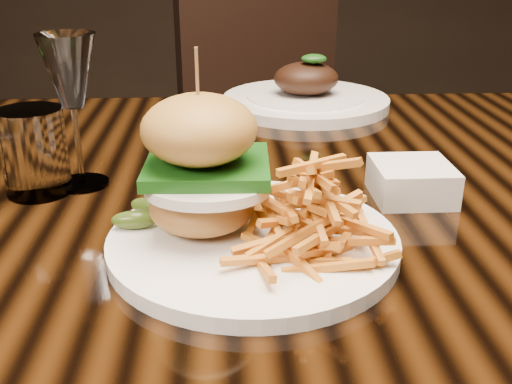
{
  "coord_description": "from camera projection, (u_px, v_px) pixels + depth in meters",
  "views": [
    {
      "loc": [
        -0.08,
        -0.66,
        1.02
      ],
      "look_at": [
        -0.05,
        -0.16,
        0.81
      ],
      "focal_mm": 42.0,
      "sensor_mm": 36.0,
      "label": 1
    }
  ],
  "objects": [
    {
      "name": "dining_table",
      "position": [
        289.0,
        243.0,
        0.75
      ],
      "size": [
        1.6,
        0.9,
        0.75
      ],
      "color": "black",
      "rests_on": "ground"
    },
    {
      "name": "burger_plate",
      "position": [
        251.0,
        199.0,
        0.55
      ],
      "size": [
        0.28,
        0.28,
        0.19
      ],
      "rotation": [
        0.0,
        0.0,
        -0.25
      ],
      "color": "white",
      "rests_on": "dining_table"
    },
    {
      "name": "ramekin",
      "position": [
        412.0,
        181.0,
        0.68
      ],
      "size": [
        0.11,
        0.11,
        0.04
      ],
      "primitive_type": "cube",
      "rotation": [
        0.0,
        0.0,
        -0.33
      ],
      "color": "white",
      "rests_on": "dining_table"
    },
    {
      "name": "wine_glass",
      "position": [
        70.0,
        77.0,
        0.67
      ],
      "size": [
        0.07,
        0.07,
        0.18
      ],
      "color": "white",
      "rests_on": "dining_table"
    },
    {
      "name": "water_tumbler",
      "position": [
        35.0,
        152.0,
        0.68
      ],
      "size": [
        0.07,
        0.07,
        0.1
      ],
      "primitive_type": "cylinder",
      "color": "white",
      "rests_on": "dining_table"
    },
    {
      "name": "far_dish",
      "position": [
        306.0,
        97.0,
        1.05
      ],
      "size": [
        0.29,
        0.29,
        0.09
      ],
      "rotation": [
        0.0,
        0.0,
        -0.16
      ],
      "color": "white",
      "rests_on": "dining_table"
    },
    {
      "name": "chair_far",
      "position": [
        277.0,
        134.0,
        1.62
      ],
      "size": [
        0.6,
        0.6,
        0.95
      ],
      "rotation": [
        0.0,
        0.0,
        0.37
      ],
      "color": "black",
      "rests_on": "ground"
    }
  ]
}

